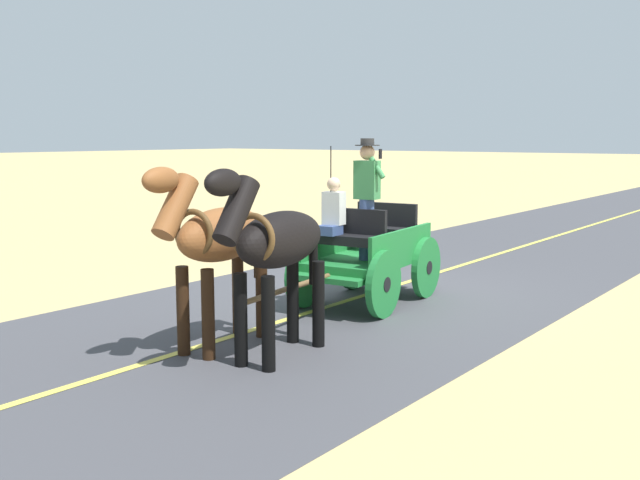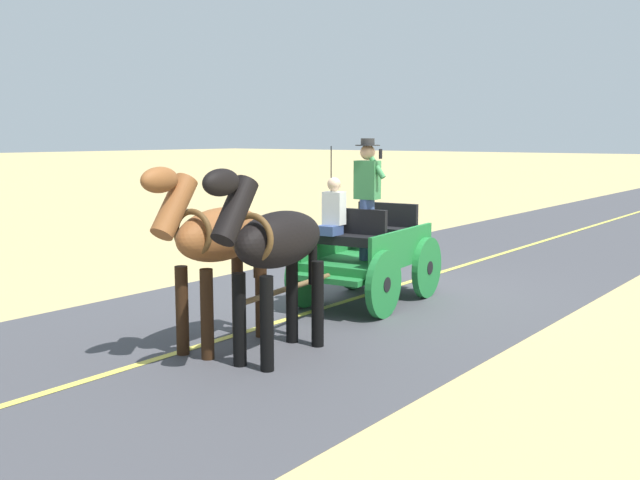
# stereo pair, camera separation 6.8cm
# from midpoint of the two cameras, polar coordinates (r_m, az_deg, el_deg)

# --- Properties ---
(ground_plane) EXTENTS (200.00, 200.00, 0.00)m
(ground_plane) POSITION_cam_midpoint_polar(r_m,az_deg,el_deg) (12.05, 4.18, -4.07)
(ground_plane) COLOR tan
(road_surface) EXTENTS (6.03, 160.00, 0.01)m
(road_surface) POSITION_cam_midpoint_polar(r_m,az_deg,el_deg) (12.05, 4.18, -4.05)
(road_surface) COLOR #424247
(road_surface) RESTS_ON ground
(road_centre_stripe) EXTENTS (0.12, 160.00, 0.00)m
(road_centre_stripe) POSITION_cam_midpoint_polar(r_m,az_deg,el_deg) (12.05, 4.18, -4.03)
(road_centre_stripe) COLOR #DBCC4C
(road_centre_stripe) RESTS_ON road_surface
(horse_drawn_carriage) EXTENTS (1.67, 4.52, 2.50)m
(horse_drawn_carriage) POSITION_cam_midpoint_polar(r_m,az_deg,el_deg) (11.13, 3.35, -0.81)
(horse_drawn_carriage) COLOR #1E7233
(horse_drawn_carriage) RESTS_ON ground
(horse_near_side) EXTENTS (0.76, 2.15, 2.21)m
(horse_near_side) POSITION_cam_midpoint_polar(r_m,az_deg,el_deg) (8.26, -3.72, -0.34)
(horse_near_side) COLOR black
(horse_near_side) RESTS_ON ground
(horse_off_side) EXTENTS (0.77, 2.15, 2.21)m
(horse_off_side) POSITION_cam_midpoint_polar(r_m,az_deg,el_deg) (8.76, -8.22, 0.07)
(horse_off_side) COLOR brown
(horse_off_side) RESTS_ON ground
(traffic_cone) EXTENTS (0.32, 0.32, 0.50)m
(traffic_cone) POSITION_cam_midpoint_polar(r_m,az_deg,el_deg) (15.96, 2.29, -0.15)
(traffic_cone) COLOR orange
(traffic_cone) RESTS_ON ground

